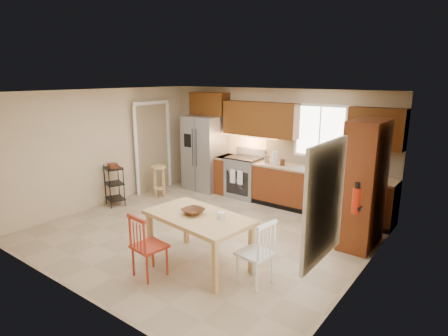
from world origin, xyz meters
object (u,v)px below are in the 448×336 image
at_px(soap_bottle, 329,168).
at_px(utility_cart, 114,186).
at_px(fire_extinguisher, 356,201).
at_px(table_bowl, 193,214).
at_px(chair_white, 255,252).
at_px(table_jar, 221,217).
at_px(pantry, 364,184).
at_px(refrigerator, 205,153).
at_px(dining_table, 199,241).
at_px(range_stove, 245,177).
at_px(bar_stool, 159,182).
at_px(chair_red, 149,245).

height_order(soap_bottle, utility_cart, soap_bottle).
xyz_separation_m(fire_extinguisher, table_bowl, (-2.01, -1.10, -0.32)).
xyz_separation_m(chair_white, table_jar, (-0.60, 0.05, 0.35)).
relative_size(pantry, fire_extinguisher, 5.83).
bearing_deg(refrigerator, fire_extinguisher, -24.52).
distance_m(refrigerator, soap_bottle, 3.18).
xyz_separation_m(dining_table, chair_white, (0.95, 0.05, 0.08)).
bearing_deg(range_stove, bar_stool, -142.76).
bearing_deg(utility_cart, table_bowl, 5.05).
bearing_deg(refrigerator, table_jar, -47.10).
bearing_deg(bar_stool, dining_table, -40.49).
bearing_deg(pantry, dining_table, -128.53).
bearing_deg(pantry, chair_red, -126.37).
bearing_deg(pantry, chair_white, -109.94).
bearing_deg(chair_white, table_jar, 92.32).
distance_m(pantry, table_jar, 2.47).
bearing_deg(refrigerator, dining_table, -51.80).
bearing_deg(pantry, bar_stool, -177.20).
bearing_deg(table_bowl, dining_table, 0.00).
bearing_deg(bar_stool, table_jar, -36.20).
bearing_deg(fire_extinguisher, bar_stool, 170.17).
height_order(fire_extinguisher, chair_white, fire_extinguisher).
distance_m(soap_bottle, pantry, 1.31).
xyz_separation_m(bar_stool, utility_cart, (-0.36, -0.98, 0.07)).
xyz_separation_m(range_stove, chair_white, (2.22, -3.08, 0.00)).
distance_m(chair_red, bar_stool, 3.60).
relative_size(pantry, bar_stool, 2.86).
bearing_deg(chair_white, chair_red, 125.26).
xyz_separation_m(dining_table, table_bowl, (-0.10, 0.00, 0.40)).
height_order(chair_white, table_bowl, chair_white).
height_order(table_bowl, bar_stool, table_bowl).
xyz_separation_m(table_jar, bar_stool, (-3.20, 1.83, -0.44)).
xyz_separation_m(pantry, fire_extinguisher, (0.20, -1.05, 0.05)).
relative_size(fire_extinguisher, chair_red, 0.39).
bearing_deg(pantry, table_bowl, -130.11).
bearing_deg(range_stove, table_bowl, -69.53).
height_order(dining_table, table_bowl, table_bowl).
relative_size(soap_bottle, pantry, 0.09).
height_order(fire_extinguisher, utility_cart, fire_extinguisher).
bearing_deg(refrigerator, table_bowl, -52.96).
bearing_deg(chair_white, dining_table, 99.97).
distance_m(pantry, dining_table, 2.83).
bearing_deg(table_bowl, range_stove, 110.47).
distance_m(refrigerator, fire_extinguisher, 4.76).
height_order(refrigerator, table_jar, refrigerator).
distance_m(range_stove, fire_extinguisher, 3.83).
bearing_deg(chair_white, bar_stool, 70.74).
bearing_deg(bar_stool, chair_white, -32.74).
distance_m(chair_red, table_bowl, 0.77).
xyz_separation_m(range_stove, fire_extinguisher, (3.18, -2.04, 0.64)).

